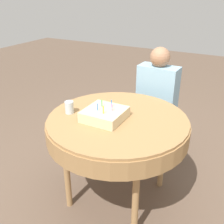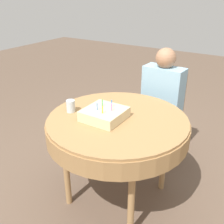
% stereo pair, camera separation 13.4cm
% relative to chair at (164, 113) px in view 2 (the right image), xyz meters
% --- Properties ---
extents(ground_plane, '(12.00, 12.00, 0.00)m').
position_rel_chair_xyz_m(ground_plane, '(-0.06, -0.85, -0.48)').
color(ground_plane, brown).
extents(dining_table, '(1.12, 1.12, 0.78)m').
position_rel_chair_xyz_m(dining_table, '(-0.06, -0.85, 0.20)').
color(dining_table, '#9E7547').
rests_on(dining_table, ground_plane).
extents(chair, '(0.40, 0.40, 0.92)m').
position_rel_chair_xyz_m(chair, '(0.00, 0.00, 0.00)').
color(chair, brown).
rests_on(chair, ground_plane).
extents(person, '(0.41, 0.30, 1.19)m').
position_rel_chair_xyz_m(person, '(-0.01, -0.09, 0.22)').
color(person, '#9E7051').
rests_on(person, ground_plane).
extents(birthday_cake, '(0.29, 0.29, 0.14)m').
position_rel_chair_xyz_m(birthday_cake, '(-0.13, -0.92, 0.34)').
color(birthday_cake, beige).
rests_on(birthday_cake, dining_table).
extents(drinking_glass, '(0.07, 0.07, 0.10)m').
position_rel_chair_xyz_m(drinking_glass, '(-0.44, -0.96, 0.34)').
color(drinking_glass, silver).
rests_on(drinking_glass, dining_table).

